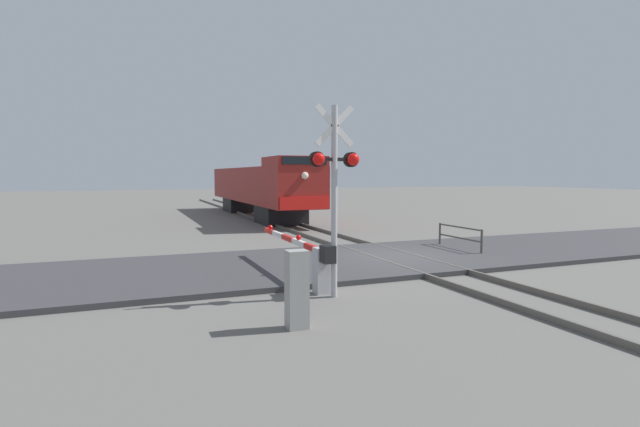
# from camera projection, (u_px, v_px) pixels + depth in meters

# --- Properties ---
(ground_plane) EXTENTS (160.00, 160.00, 0.00)m
(ground_plane) POSITION_uv_depth(u_px,v_px,m) (394.00, 260.00, 15.95)
(ground_plane) COLOR #605E59
(rail_track_left) EXTENTS (0.08, 80.00, 0.15)m
(rail_track_left) POSITION_uv_depth(u_px,v_px,m) (375.00, 259.00, 15.68)
(rail_track_left) COLOR #59544C
(rail_track_left) RESTS_ON ground_plane
(rail_track_right) EXTENTS (0.08, 80.00, 0.15)m
(rail_track_right) POSITION_uv_depth(u_px,v_px,m) (413.00, 256.00, 16.21)
(rail_track_right) COLOR #59544C
(rail_track_right) RESTS_ON ground_plane
(road_surface) EXTENTS (36.00, 5.79, 0.14)m
(road_surface) POSITION_uv_depth(u_px,v_px,m) (394.00, 258.00, 15.95)
(road_surface) COLOR #38383A
(road_surface) RESTS_ON ground_plane
(locomotive) EXTENTS (2.71, 18.17, 3.72)m
(locomotive) POSITION_uv_depth(u_px,v_px,m) (259.00, 187.00, 31.81)
(locomotive) COLOR black
(locomotive) RESTS_ON ground_plane
(crossing_signal) EXTENTS (1.18, 0.33, 4.36)m
(crossing_signal) POSITION_uv_depth(u_px,v_px,m) (335.00, 177.00, 10.87)
(crossing_signal) COLOR #ADADB2
(crossing_signal) RESTS_ON ground_plane
(crossing_gate) EXTENTS (0.36, 5.49, 1.20)m
(crossing_gate) POSITION_uv_depth(u_px,v_px,m) (312.00, 257.00, 12.01)
(crossing_gate) COLOR silver
(crossing_gate) RESTS_ON ground_plane
(utility_cabinet) EXTENTS (0.38, 0.33, 1.43)m
(utility_cabinet) POSITION_uv_depth(u_px,v_px,m) (297.00, 290.00, 8.78)
(utility_cabinet) COLOR #999993
(utility_cabinet) RESTS_ON ground_plane
(guard_railing) EXTENTS (0.08, 2.43, 0.95)m
(guard_railing) POSITION_uv_depth(u_px,v_px,m) (459.00, 235.00, 17.44)
(guard_railing) COLOR #4C4742
(guard_railing) RESTS_ON ground_plane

